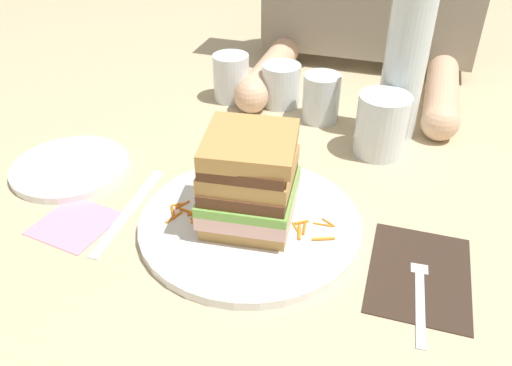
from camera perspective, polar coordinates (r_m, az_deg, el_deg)
ground_plane at (r=0.68m, az=0.27°, el=-5.04°), size 3.00×3.00×0.00m
main_plate at (r=0.67m, az=-0.78°, el=-4.64°), size 0.29×0.29×0.01m
sandwich at (r=0.63m, az=-0.80°, el=0.08°), size 0.12×0.13×0.13m
carrot_shred_0 at (r=0.68m, az=-6.34°, el=-3.39°), size 0.01×0.03×0.00m
carrot_shred_1 at (r=0.69m, az=-9.25°, el=-3.19°), size 0.02×0.03×0.00m
carrot_shred_2 at (r=0.68m, az=-6.97°, el=-3.67°), size 0.01×0.03×0.00m
carrot_shred_3 at (r=0.70m, az=-8.20°, el=-2.44°), size 0.01×0.02×0.00m
carrot_shred_4 at (r=0.67m, az=-6.58°, el=-4.15°), size 0.02×0.00×0.00m
carrot_shred_5 at (r=0.69m, az=-6.01°, el=-2.94°), size 0.02×0.03×0.00m
carrot_shred_6 at (r=0.68m, az=-9.10°, el=-3.76°), size 0.01×0.03×0.00m
carrot_shred_7 at (r=0.70m, az=-8.52°, el=-2.37°), size 0.02×0.01×0.00m
carrot_shred_8 at (r=0.69m, az=-6.49°, el=-3.07°), size 0.02×0.03×0.00m
carrot_shred_9 at (r=0.69m, az=-7.64°, el=-3.11°), size 0.03×0.01×0.00m
carrot_shred_10 at (r=0.67m, az=7.51°, el=-4.62°), size 0.03×0.00×0.00m
carrot_shred_11 at (r=0.65m, az=4.84°, el=-5.47°), size 0.01×0.03×0.00m
carrot_shred_12 at (r=0.66m, az=4.41°, el=-4.99°), size 0.01×0.02×0.00m
carrot_shred_13 at (r=0.65m, az=5.29°, el=-5.35°), size 0.01×0.02×0.00m
carrot_shred_14 at (r=0.67m, az=5.10°, el=-4.35°), size 0.02×0.01×0.00m
carrot_shred_15 at (r=0.64m, az=7.52°, el=-6.16°), size 0.03×0.01×0.00m
carrot_shred_16 at (r=0.67m, az=8.06°, el=-4.37°), size 0.02×0.01×0.00m
napkin_dark at (r=0.64m, az=17.74°, el=-9.54°), size 0.12×0.16×0.00m
fork at (r=0.62m, az=17.82°, el=-10.74°), size 0.03×0.17×0.00m
knife at (r=0.72m, az=-14.15°, el=-3.19°), size 0.02×0.20×0.00m
juice_glass at (r=0.83m, az=13.76°, el=6.08°), size 0.08×0.08×0.10m
water_bottle at (r=0.86m, az=16.32°, el=13.16°), size 0.07×0.07×0.29m
empty_tumbler_0 at (r=0.97m, az=2.82°, el=10.84°), size 0.07×0.07×0.08m
empty_tumbler_1 at (r=0.92m, az=7.26°, el=9.39°), size 0.07×0.07×0.08m
empty_tumbler_2 at (r=0.99m, az=-2.78°, el=11.64°), size 0.07×0.07×0.09m
side_plate at (r=0.83m, az=-19.95°, el=1.65°), size 0.18×0.18×0.01m
napkin_pink at (r=0.72m, az=-19.50°, el=-4.24°), size 0.11×0.11×0.00m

